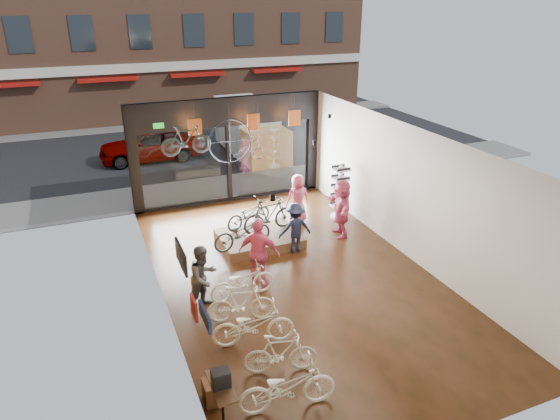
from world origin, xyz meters
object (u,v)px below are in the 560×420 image
customer_5 (341,208)px  floor_bike_4 (242,282)px  customer_4 (298,198)px  display_bike_right (249,214)px  customer_2 (259,253)px  street_car (151,144)px  floor_bike_3 (241,304)px  display_bike_mid (269,215)px  customer_1 (203,277)px  box_truck (253,131)px  display_bike_left (242,233)px  floor_bike_2 (253,325)px  sunglasses_rack (340,192)px  floor_bike_0 (287,387)px  floor_bike_1 (281,353)px  display_platform (259,239)px  customer_3 (295,228)px  penny_farthing (239,142)px  hung_bike (186,140)px

customer_5 → floor_bike_4: bearing=-50.5°
customer_4 → display_bike_right: bearing=15.9°
customer_2 → customer_4: bearing=-89.8°
street_car → display_bike_right: size_ratio=2.82×
floor_bike_3 → customer_4: (3.52, 4.69, 0.34)m
display_bike_mid → customer_1: size_ratio=1.06×
box_truck → display_bike_left: box_truck is taller
floor_bike_2 → floor_bike_3: size_ratio=1.14×
customer_1 → customer_4: 5.64m
floor_bike_2 → customer_5: bearing=-35.0°
floor_bike_3 → sunglasses_rack: 6.61m
customer_1 → street_car: bearing=56.3°
floor_bike_0 → floor_bike_1: (0.25, 0.94, -0.03)m
display_bike_mid → floor_bike_4: bearing=139.5°
floor_bike_0 → customer_5: size_ratio=0.99×
street_car → floor_bike_2: street_car is taller
display_bike_left → customer_1: bearing=132.7°
floor_bike_0 → floor_bike_4: size_ratio=1.08×
box_truck → display_bike_right: box_truck is taller
display_platform → display_bike_left: (-0.73, -0.62, 0.62)m
box_truck → customer_3: box_truck is taller
floor_bike_4 → display_platform: 3.03m
customer_2 → penny_farthing: size_ratio=1.00×
floor_bike_0 → customer_1: (-0.58, 3.76, 0.35)m
street_car → floor_bike_1: street_car is taller
floor_bike_2 → display_platform: floor_bike_2 is taller
floor_bike_2 → penny_farthing: (2.05, 7.15, 2.03)m
display_bike_mid → customer_4: (1.39, 0.97, -0.01)m
sunglasses_rack → street_car: bearing=132.2°
penny_farthing → floor_bike_4: bearing=-107.8°
floor_bike_0 → sunglasses_rack: bearing=-27.6°
customer_2 → sunglasses_rack: customer_2 is taller
display_bike_left → floor_bike_1: bearing=161.6°
box_truck → floor_bike_3: bearing=-110.6°
street_car → customer_5: size_ratio=2.50×
floor_bike_0 → customer_5: (4.40, 6.06, 0.44)m
sunglasses_rack → penny_farthing: penny_farthing is taller
floor_bike_2 → display_bike_right: (1.66, 5.14, 0.26)m
customer_5 → hung_bike: 5.25m
customer_1 → sunglasses_rack: sunglasses_rack is taller
street_car → penny_farthing: size_ratio=2.43×
floor_bike_3 → hung_bike: bearing=12.3°
display_bike_mid → sunglasses_rack: sunglasses_rack is taller
street_car → floor_bike_4: street_car is taller
customer_2 → customer_5: bearing=-113.4°
customer_2 → customer_3: size_ratio=1.23×
customer_1 → floor_bike_4: bearing=-26.8°
street_car → floor_bike_2: (-0.08, -14.29, -0.31)m
customer_5 → hung_bike: (-4.21, 2.41, 2.00)m
penny_farthing → display_bike_mid: bearing=-87.9°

